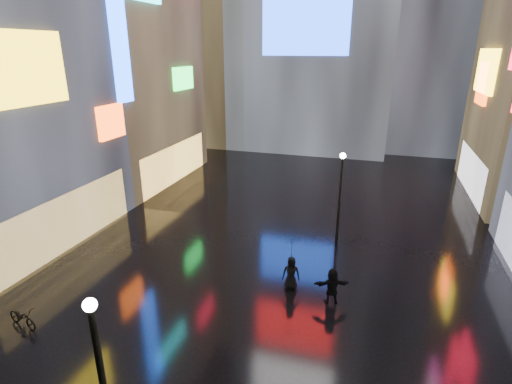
% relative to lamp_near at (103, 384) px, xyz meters
% --- Properties ---
extents(ground, '(140.00, 140.00, 0.00)m').
position_rel_lamp_near_xyz_m(ground, '(1.22, 15.82, -2.94)').
color(ground, black).
rests_on(ground, ground).
extents(building_left_far, '(10.28, 12.00, 22.00)m').
position_rel_lamp_near_xyz_m(building_left_far, '(-14.76, 21.83, 8.04)').
color(building_left_far, black).
rests_on(building_left_far, ground).
extents(tower_flank_left, '(10.00, 10.00, 26.00)m').
position_rel_lamp_near_xyz_m(tower_flank_left, '(-12.78, 37.82, 10.06)').
color(tower_flank_left, black).
rests_on(tower_flank_left, ground).
extents(lamp_near, '(0.30, 0.30, 5.20)m').
position_rel_lamp_near_xyz_m(lamp_near, '(0.00, 0.00, 0.00)').
color(lamp_near, black).
rests_on(lamp_near, ground).
extents(lamp_far, '(0.30, 0.30, 5.20)m').
position_rel_lamp_near_xyz_m(lamp_far, '(3.84, 14.09, 0.00)').
color(lamp_far, black).
rests_on(lamp_far, ground).
extents(pedestrian_4, '(0.83, 0.62, 1.55)m').
position_rel_lamp_near_xyz_m(pedestrian_4, '(2.36, 9.40, -2.17)').
color(pedestrian_4, black).
rests_on(pedestrian_4, ground).
extents(pedestrian_5, '(1.55, 0.95, 1.59)m').
position_rel_lamp_near_xyz_m(pedestrian_5, '(4.21, 8.87, -2.15)').
color(pedestrian_5, black).
rests_on(pedestrian_5, ground).
extents(umbrella_2, '(1.35, 1.37, 0.96)m').
position_rel_lamp_near_xyz_m(umbrella_2, '(2.36, 9.40, -0.91)').
color(umbrella_2, black).
rests_on(umbrella_2, pedestrian_4).
extents(bicycle, '(1.62, 0.84, 0.81)m').
position_rel_lamp_near_xyz_m(bicycle, '(-6.93, 3.85, -2.54)').
color(bicycle, black).
rests_on(bicycle, ground).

